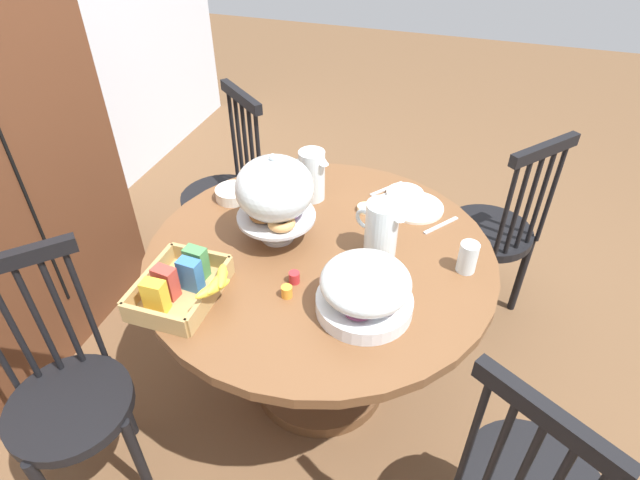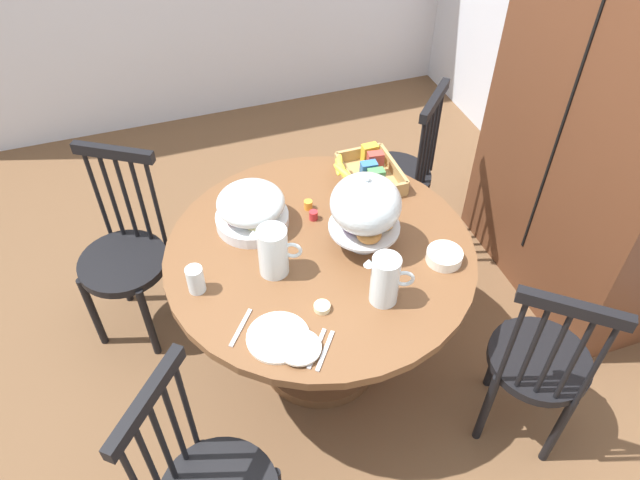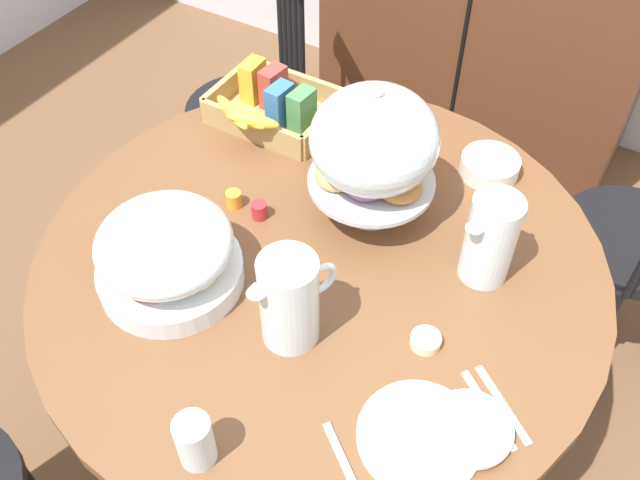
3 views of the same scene
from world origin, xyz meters
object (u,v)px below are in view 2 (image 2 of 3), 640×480
object	(u,v)px
dining_table	(320,284)
orange_juice_pitcher	(273,253)
china_plate_large	(278,337)
butter_dish	(322,307)
pastry_stand_with_dome	(366,207)
drinking_glass	(196,280)
windsor_chair_by_cabinet	(125,258)
wooden_armoire	(616,117)
china_plate_small	(299,347)
cereal_bowl	(444,256)
milk_pitcher	(385,282)
windsor_chair_near_window	(398,177)
cereal_basket	(368,172)
windsor_chair_far_side	(539,364)
fruit_platter_covered	(251,208)

from	to	relation	value
dining_table	orange_juice_pitcher	distance (m)	0.37
china_plate_large	butter_dish	world-z (taller)	butter_dish
pastry_stand_with_dome	china_plate_large	bearing A→B (deg)	-53.20
drinking_glass	windsor_chair_by_cabinet	bearing A→B (deg)	-153.97
drinking_glass	pastry_stand_with_dome	bearing A→B (deg)	92.14
wooden_armoire	china_plate_small	bearing A→B (deg)	-71.13
china_plate_small	cereal_bowl	size ratio (longest dim) A/B	1.07
milk_pitcher	dining_table	bearing A→B (deg)	-156.96
milk_pitcher	windsor_chair_near_window	bearing A→B (deg)	151.64
china_plate_small	cereal_bowl	bearing A→B (deg)	108.65
orange_juice_pitcher	china_plate_large	distance (m)	0.33
wooden_armoire	windsor_chair_by_cabinet	xyz separation A→B (m)	(-0.38, -2.18, -0.53)
cereal_bowl	drinking_glass	xyz separation A→B (m)	(-0.16, -0.93, 0.03)
cereal_basket	drinking_glass	distance (m)	0.93
cereal_basket	cereal_bowl	distance (m)	0.57
windsor_chair_far_side	drinking_glass	bearing A→B (deg)	-114.77
milk_pitcher	china_plate_small	xyz separation A→B (m)	(0.12, -0.36, -0.08)
milk_pitcher	butter_dish	bearing A→B (deg)	-96.77
pastry_stand_with_dome	milk_pitcher	size ratio (longest dim) A/B	1.66
china_plate_large	china_plate_small	bearing A→B (deg)	37.26
windsor_chair_near_window	orange_juice_pitcher	xyz separation A→B (m)	(0.70, -0.86, 0.38)
windsor_chair_near_window	cereal_bowl	world-z (taller)	windsor_chair_near_window
cereal_bowl	windsor_chair_far_side	bearing A→B (deg)	33.50
windsor_chair_by_cabinet	cereal_bowl	size ratio (longest dim) A/B	6.96
windsor_chair_by_cabinet	pastry_stand_with_dome	xyz separation A→B (m)	(0.53, 0.94, 0.48)
milk_pitcher	cereal_basket	bearing A→B (deg)	162.55
milk_pitcher	china_plate_large	world-z (taller)	milk_pitcher
orange_juice_pitcher	drinking_glass	bearing A→B (deg)	-89.88
windsor_chair_far_side	fruit_platter_covered	size ratio (longest dim) A/B	3.25
dining_table	fruit_platter_covered	distance (m)	0.43
windsor_chair_near_window	butter_dish	distance (m)	1.23
cereal_basket	cereal_bowl	bearing A→B (deg)	9.33
cereal_basket	drinking_glass	size ratio (longest dim) A/B	2.87
dining_table	windsor_chair_by_cabinet	bearing A→B (deg)	-123.07
fruit_platter_covered	drinking_glass	bearing A→B (deg)	-44.93
cereal_bowl	drinking_glass	world-z (taller)	drinking_glass
windsor_chair_near_window	pastry_stand_with_dome	xyz separation A→B (m)	(0.67, -0.48, 0.48)
butter_dish	windsor_chair_far_side	bearing A→B (deg)	68.23
cereal_basket	china_plate_small	size ratio (longest dim) A/B	2.11
drinking_glass	wooden_armoire	bearing A→B (deg)	95.25
wooden_armoire	orange_juice_pitcher	size ratio (longest dim) A/B	9.43
cereal_bowl	pastry_stand_with_dome	bearing A→B (deg)	-125.19
wooden_armoire	china_plate_small	xyz separation A→B (m)	(0.56, -1.63, -0.23)
fruit_platter_covered	dining_table	bearing A→B (deg)	43.16
dining_table	windsor_chair_near_window	size ratio (longest dim) A/B	1.27
wooden_armoire	cereal_bowl	size ratio (longest dim) A/B	14.00
china_plate_large	fruit_platter_covered	bearing A→B (deg)	174.11
orange_juice_pitcher	fruit_platter_covered	bearing A→B (deg)	-177.15
windsor_chair_by_cabinet	china_plate_small	bearing A→B (deg)	30.28
dining_table	cereal_basket	distance (m)	0.55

